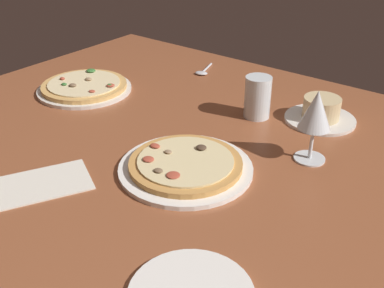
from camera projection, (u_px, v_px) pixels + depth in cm
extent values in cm
cube|color=brown|center=(198.00, 150.00, 108.99)|extent=(150.00, 110.00, 4.00)
cylinder|color=white|center=(186.00, 168.00, 97.43)|extent=(28.14, 28.14, 1.00)
cylinder|color=#C68C47|center=(186.00, 164.00, 96.89)|extent=(23.73, 23.73, 1.20)
cylinder|color=beige|center=(186.00, 160.00, 96.50)|extent=(20.11, 20.11, 0.40)
ellipsoid|color=#937556|center=(168.00, 152.00, 98.69)|extent=(1.74, 1.37, 0.56)
ellipsoid|color=#AD4733|center=(148.00, 159.00, 96.09)|extent=(2.52, 2.22, 0.56)
ellipsoid|color=#AD4733|center=(173.00, 175.00, 90.94)|extent=(2.78, 2.71, 0.44)
ellipsoid|color=#AD4733|center=(155.00, 146.00, 100.92)|extent=(2.42, 1.75, 0.61)
ellipsoid|color=#4C3828|center=(201.00, 147.00, 100.11)|extent=(2.34, 2.12, 0.77)
ellipsoid|color=brown|center=(158.00, 170.00, 92.25)|extent=(1.96, 1.55, 0.57)
cylinder|color=silver|center=(85.00, 89.00, 134.82)|extent=(26.84, 26.84, 1.00)
cylinder|color=tan|center=(84.00, 86.00, 134.28)|extent=(24.29, 24.29, 1.20)
cylinder|color=beige|center=(84.00, 83.00, 133.89)|extent=(20.54, 20.54, 0.40)
ellipsoid|color=#937556|center=(88.00, 79.00, 135.14)|extent=(2.13, 1.56, 0.76)
ellipsoid|color=#AD4733|center=(92.00, 91.00, 127.62)|extent=(1.95, 1.58, 0.44)
ellipsoid|color=#AD4733|center=(111.00, 85.00, 131.05)|extent=(2.35, 2.23, 0.66)
ellipsoid|color=#387033|center=(110.00, 85.00, 130.96)|extent=(1.73, 1.22, 0.76)
ellipsoid|color=#387033|center=(63.00, 84.00, 131.82)|extent=(1.79, 1.39, 0.53)
ellipsoid|color=brown|center=(73.00, 85.00, 131.04)|extent=(2.24, 1.85, 0.76)
ellipsoid|color=#AD4733|center=(62.00, 78.00, 135.59)|extent=(1.62, 1.28, 0.69)
ellipsoid|color=#387033|center=(91.00, 70.00, 141.21)|extent=(2.85, 2.66, 0.79)
cylinder|color=silver|center=(320.00, 119.00, 117.91)|extent=(17.69, 17.69, 0.80)
cylinder|color=#D1B784|center=(322.00, 108.00, 116.39)|extent=(9.24, 9.24, 5.43)
cylinder|color=silver|center=(309.00, 158.00, 101.50)|extent=(6.80, 6.80, 0.40)
cylinder|color=silver|center=(311.00, 143.00, 99.63)|extent=(0.80, 0.80, 7.26)
cone|color=silver|center=(316.00, 110.00, 95.80)|extent=(6.87, 6.87, 8.44)
cone|color=#5B0F19|center=(315.00, 120.00, 96.91)|extent=(2.85, 2.85, 3.89)
cylinder|color=silver|center=(258.00, 97.00, 117.66)|extent=(6.68, 6.68, 10.75)
cylinder|color=silver|center=(257.00, 106.00, 118.80)|extent=(6.14, 6.14, 6.09)
cube|color=silver|center=(39.00, 184.00, 92.81)|extent=(19.87, 23.09, 0.30)
ellipsoid|color=silver|center=(201.00, 73.00, 146.32)|extent=(4.64, 3.84, 1.00)
cylinder|color=silver|center=(206.00, 69.00, 150.30)|extent=(3.44, 9.38, 0.70)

